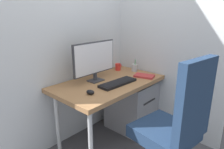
{
  "coord_description": "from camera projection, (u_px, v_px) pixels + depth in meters",
  "views": [
    {
      "loc": [
        -1.54,
        -1.43,
        1.45
      ],
      "look_at": [
        -0.03,
        -0.07,
        0.82
      ],
      "focal_mm": 32.48,
      "sensor_mm": 36.0,
      "label": 1
    }
  ],
  "objects": [
    {
      "name": "coffee_mug",
      "position": [
        118.0,
        67.0,
        2.64
      ],
      "size": [
        0.11,
        0.07,
        0.09
      ],
      "color": "red",
      "rests_on": "desk"
    },
    {
      "name": "filing_cabinet",
      "position": [
        131.0,
        105.0,
        2.59
      ],
      "size": [
        0.48,
        0.53,
        0.62
      ],
      "color": "gray",
      "rests_on": "ground_plane"
    },
    {
      "name": "wall_side_right",
      "position": [
        155.0,
        16.0,
        2.37
      ],
      "size": [
        0.04,
        1.79,
        2.8
      ],
      "primitive_type": "cube",
      "color": "silver",
      "rests_on": "ground_plane"
    },
    {
      "name": "office_chair",
      "position": [
        175.0,
        123.0,
        1.69
      ],
      "size": [
        0.6,
        0.62,
        1.14
      ],
      "color": "black",
      "rests_on": "ground_plane"
    },
    {
      "name": "ground_plane",
      "position": [
        109.0,
        137.0,
        2.44
      ],
      "size": [
        8.0,
        8.0,
        0.0
      ],
      "primitive_type": "plane",
      "color": "#4C4C51"
    },
    {
      "name": "keyboard",
      "position": [
        118.0,
        83.0,
        2.13
      ],
      "size": [
        0.45,
        0.17,
        0.03
      ],
      "color": "black",
      "rests_on": "desk"
    },
    {
      "name": "wall_back",
      "position": [
        84.0,
        16.0,
        2.26
      ],
      "size": [
        2.31,
        0.04,
        2.8
      ],
      "primitive_type": "cube",
      "color": "silver",
      "rests_on": "ground_plane"
    },
    {
      "name": "mouse",
      "position": [
        90.0,
        92.0,
        1.87
      ],
      "size": [
        0.07,
        0.09,
        0.04
      ],
      "primitive_type": "ellipsoid",
      "rotation": [
        0.0,
        0.0,
        0.22
      ],
      "color": "black",
      "rests_on": "desk"
    },
    {
      "name": "desk",
      "position": [
        109.0,
        87.0,
        2.24
      ],
      "size": [
        1.22,
        0.7,
        0.72
      ],
      "color": "#996B42",
      "rests_on": "ground_plane"
    },
    {
      "name": "pen_holder",
      "position": [
        135.0,
        68.0,
        2.59
      ],
      "size": [
        0.07,
        0.07,
        0.17
      ],
      "color": "#B2B5BA",
      "rests_on": "desk"
    },
    {
      "name": "notebook",
      "position": [
        144.0,
        76.0,
        2.37
      ],
      "size": [
        0.19,
        0.25,
        0.02
      ],
      "primitive_type": "cube",
      "rotation": [
        0.0,
        0.0,
        0.28
      ],
      "color": "#B23333",
      "rests_on": "desk"
    },
    {
      "name": "monitor",
      "position": [
        95.0,
        59.0,
        2.17
      ],
      "size": [
        0.57,
        0.13,
        0.43
      ],
      "color": "#333338",
      "rests_on": "desk"
    }
  ]
}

